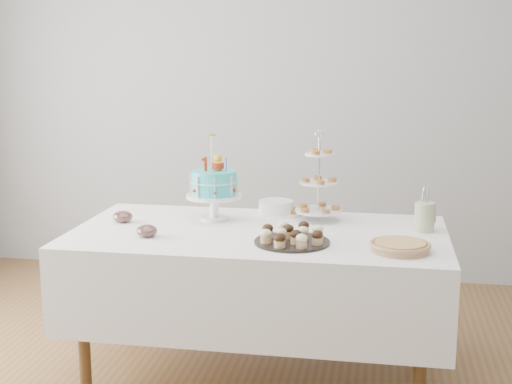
% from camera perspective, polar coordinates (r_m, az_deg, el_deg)
% --- Properties ---
extents(walls, '(5.04, 4.04, 2.70)m').
position_cam_1_polar(walls, '(3.28, -0.70, 5.42)').
color(walls, '#9C9FA1').
rests_on(walls, floor).
extents(table, '(1.92, 1.02, 0.77)m').
position_cam_1_polar(table, '(3.74, 0.19, -6.51)').
color(table, white).
rests_on(table, floor).
extents(birthday_cake, '(0.31, 0.31, 0.47)m').
position_cam_1_polar(birthday_cake, '(3.89, -3.36, -0.42)').
color(birthday_cake, white).
rests_on(birthday_cake, table).
extents(cupcake_tray, '(0.37, 0.37, 0.08)m').
position_cam_1_polar(cupcake_tray, '(3.44, 2.91, -3.46)').
color(cupcake_tray, black).
rests_on(cupcake_tray, table).
extents(pie, '(0.28, 0.28, 0.04)m').
position_cam_1_polar(pie, '(3.37, 11.45, -4.25)').
color(pie, tan).
rests_on(pie, table).
extents(tiered_stand, '(0.26, 0.26, 0.50)m').
position_cam_1_polar(tiered_stand, '(3.87, 5.04, 0.70)').
color(tiered_stand, silver).
rests_on(tiered_stand, table).
extents(plate_stack, '(0.20, 0.20, 0.08)m').
position_cam_1_polar(plate_stack, '(4.04, 1.62, -1.24)').
color(plate_stack, white).
rests_on(plate_stack, table).
extents(pastry_plate, '(0.22, 0.22, 0.03)m').
position_cam_1_polar(pastry_plate, '(4.04, 2.20, -1.58)').
color(pastry_plate, white).
rests_on(pastry_plate, table).
extents(jam_bowl_a, '(0.11, 0.11, 0.06)m').
position_cam_1_polar(jam_bowl_a, '(3.59, -8.72, -3.11)').
color(jam_bowl_a, silver).
rests_on(jam_bowl_a, table).
extents(jam_bowl_b, '(0.11, 0.11, 0.06)m').
position_cam_1_polar(jam_bowl_b, '(3.92, -10.61, -1.97)').
color(jam_bowl_b, silver).
rests_on(jam_bowl_b, table).
extents(utensil_pitcher, '(0.11, 0.10, 0.23)m').
position_cam_1_polar(utensil_pitcher, '(3.75, 13.34, -1.86)').
color(utensil_pitcher, beige).
rests_on(utensil_pitcher, table).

